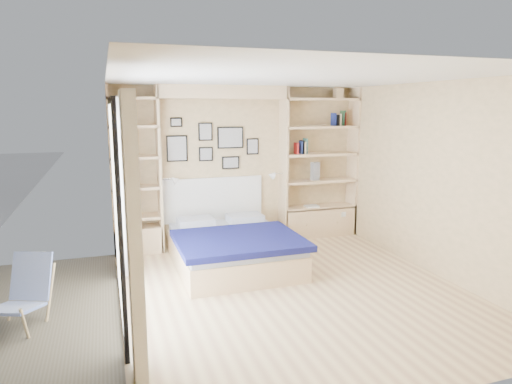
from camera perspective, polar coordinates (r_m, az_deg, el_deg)
name	(u,v)px	position (r m, az deg, el deg)	size (l,w,h in m)	color
ground	(292,290)	(5.65, 4.53, -12.10)	(4.50, 4.50, 0.00)	beige
room_shell	(228,184)	(6.62, -3.54, 1.01)	(4.50, 4.50, 4.50)	#D6B27E
bed	(232,247)	(6.39, -3.01, -6.83)	(1.63, 2.16, 1.07)	beige
photo_gallery	(212,144)	(7.22, -5.54, 5.98)	(1.48, 0.02, 0.82)	black
reading_lamps	(225,177)	(7.10, -3.87, 1.84)	(1.92, 0.12, 0.15)	silver
shelf_decor	(304,138)	(7.55, 5.96, 6.75)	(3.51, 0.23, 2.03)	#A51E1E
deck_chair	(23,293)	(5.23, -27.12, -11.19)	(0.65, 0.82, 0.72)	tan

